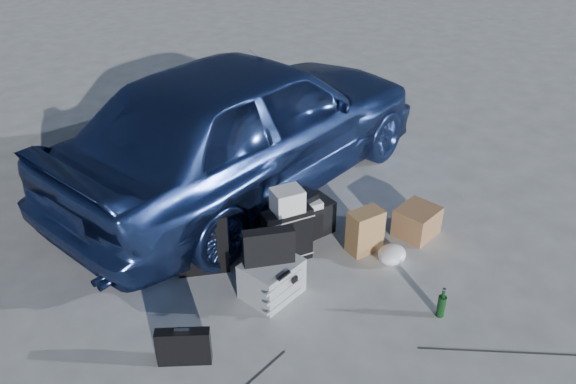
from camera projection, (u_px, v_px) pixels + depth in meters
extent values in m
plane|color=#B5B5B0|center=(337.00, 304.00, 4.79)|extent=(60.00, 60.00, 0.00)
imported|color=navy|center=(248.00, 122.00, 6.10)|extent=(4.99, 3.22, 1.58)
cube|color=#9A9C9F|center=(272.00, 278.00, 4.81)|extent=(0.56, 0.51, 0.34)
cube|color=black|center=(269.00, 247.00, 4.65)|extent=(0.44, 0.24, 0.32)
cube|color=black|center=(184.00, 347.00, 4.17)|extent=(0.40, 0.27, 0.31)
cube|color=black|center=(202.00, 243.00, 5.03)|extent=(0.49, 0.32, 0.60)
cube|color=black|center=(287.00, 236.00, 5.17)|extent=(0.47, 0.21, 0.55)
cube|color=silver|center=(287.00, 200.00, 4.98)|extent=(0.29, 0.24, 0.21)
cube|color=black|center=(299.00, 222.00, 5.54)|extent=(0.72, 0.35, 0.35)
cube|color=silver|center=(299.00, 203.00, 5.44)|extent=(0.41, 0.32, 0.07)
cube|color=black|center=(301.00, 198.00, 5.41)|extent=(0.33, 0.27, 0.06)
cube|color=#9D6E44|center=(365.00, 231.00, 5.33)|extent=(0.33, 0.20, 0.43)
cube|color=#976C42|center=(417.00, 221.00, 5.60)|extent=(0.47, 0.44, 0.30)
ellipsoid|color=white|center=(392.00, 255.00, 5.25)|extent=(0.35, 0.32, 0.16)
cylinder|color=black|center=(442.00, 303.00, 4.60)|extent=(0.08, 0.08, 0.27)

